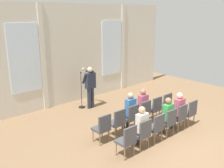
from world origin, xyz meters
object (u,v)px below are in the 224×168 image
Objects in this scene: chair_r0_c1 at (117,121)px; chair_r1_c1 at (142,133)px; chair_r0_c0 at (102,127)px; audience_r1_c4 at (178,109)px; chair_r1_c3 at (168,121)px; mic_stand at (82,100)px; audience_r0_c2 at (129,110)px; audience_r1_c3 at (167,115)px; chair_r0_c3 at (143,112)px; chair_r1_c5 at (190,111)px; audience_r0_c3 at (142,105)px; chair_r0_c2 at (131,116)px; speaker at (90,84)px; chair_r1_c4 at (179,116)px; chair_r0_c5 at (165,103)px; chair_r1_c2 at (156,126)px; audience_r1_c1 at (141,125)px; chair_r1_c0 at (127,139)px; chair_r0_c4 at (155,107)px.

chair_r1_c1 is at bearing -90.00° from chair_r0_c1.
audience_r1_c4 is (2.47, -0.98, 0.21)m from chair_r0_c0.
chair_r1_c3 is at bearing -172.61° from audience_r1_c4.
audience_r0_c2 is at bearing -90.65° from mic_stand.
audience_r1_c3 reaches higher than chair_r0_c0.
chair_r0_c3 is 1.00× the size of chair_r1_c5.
chair_r0_c2 is at bearing -172.65° from audience_r0_c3.
speaker reaches higher than chair_r0_c0.
chair_r1_c4 is at bearing -59.78° from chair_r0_c3.
chair_r0_c5 is at bearing 38.38° from audience_r1_c3.
chair_r1_c3 is at bearing -61.56° from audience_r0_c2.
chair_r1_c2 is at bearing -172.43° from audience_r1_c3.
chair_r1_c5 is (2.47, -0.08, -0.20)m from audience_r1_c1.
chair_r0_c1 is 1.06m from chair_r1_c1.
chair_r1_c2 is at bearing -118.44° from audience_r0_c3.
chair_r0_c1 is at bearing 150.22° from chair_r1_c4.
chair_r1_c4 is (1.86, -1.06, 0.00)m from chair_r0_c1.
chair_r1_c1 is 0.71× the size of audience_r1_c1.
chair_r0_c2 is 1.00× the size of chair_r1_c1.
chair_r1_c3 is 0.72× the size of audience_r1_c3.
speaker is 1.33× the size of audience_r1_c1.
chair_r0_c3 is at bearing 59.78° from chair_r1_c2.
chair_r1_c5 is (1.82, -3.97, 0.20)m from mic_stand.
audience_r1_c4 reaches higher than chair_r1_c0.
audience_r1_c3 is 0.62m from audience_r1_c4.
chair_r0_c4 is at bearing 0.00° from chair_r0_c1.
audience_r1_c1 is 1.41× the size of chair_r1_c5.
audience_r1_c1 is at bearing -99.49° from mic_stand.
chair_r0_c0 is at bearing -176.31° from audience_r0_c2.
chair_r0_c3 is 1.00× the size of chair_r0_c4.
audience_r0_c3 is 1.70m from chair_r1_c5.
chair_r0_c1 is (-0.91, -2.64, -0.49)m from speaker.
audience_r0_c2 reaches higher than audience_r1_c3.
audience_r1_c4 reaches higher than chair_r1_c5.
chair_r1_c0 is (-1.24, -1.14, -0.21)m from audience_r0_c2.
audience_r1_c1 reaches higher than chair_r0_c3.
audience_r1_c1 is (-1.24, -1.06, -0.01)m from audience_r0_c3.
chair_r1_c0 and chair_r1_c5 have the same top height.
chair_r0_c3 and chair_r1_c5 have the same top height.
chair_r0_c1 is 2.11m from audience_r1_c4.
audience_r1_c3 is (1.24, 0.08, 0.19)m from chair_r1_c1.
speaker is at bearing 97.03° from chair_r0_c3.
audience_r0_c3 is at bearing 31.61° from chair_r1_c0.
chair_r1_c0 is at bearing -120.22° from chair_r0_c1.
speaker reaches higher than audience_r0_c2.
audience_r0_c3 is (1.24, 0.08, 0.21)m from chair_r0_c1.
chair_r1_c2 is (-0.62, -1.06, 0.00)m from chair_r0_c3.
audience_r1_c1 is 1.26m from chair_r1_c3.
chair_r0_c2 is 1.00× the size of chair_r1_c0.
chair_r1_c1 and chair_r1_c4 have the same top height.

